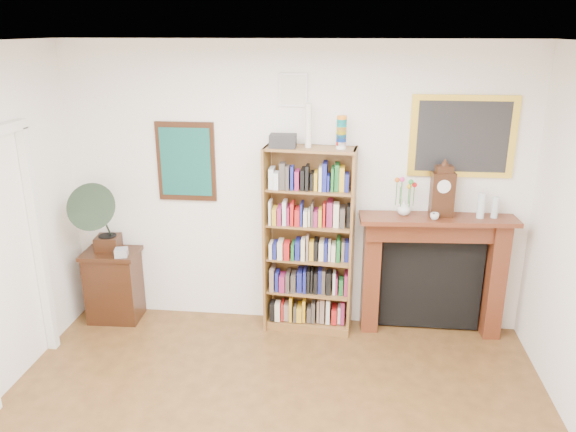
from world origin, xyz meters
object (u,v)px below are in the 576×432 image
(fireplace, at_px, (433,263))
(flower_vase, at_px, (404,208))
(gramophone, at_px, (99,213))
(bookshelf, at_px, (309,231))
(cd_stack, at_px, (121,252))
(bottle_left, at_px, (481,205))
(teacup, at_px, (435,216))
(mantel_clock, at_px, (442,192))
(side_cabinet, at_px, (114,285))
(bottle_right, at_px, (495,207))

(fireplace, bearing_deg, flower_vase, -177.25)
(gramophone, distance_m, flower_vase, 2.94)
(bookshelf, distance_m, cd_stack, 1.87)
(bottle_left, bearing_deg, teacup, -166.60)
(flower_vase, xyz_separation_m, bottle_left, (0.69, -0.01, 0.05))
(mantel_clock, bearing_deg, teacup, -130.27)
(bottle_left, bearing_deg, mantel_clock, -179.84)
(side_cabinet, relative_size, gramophone, 0.99)
(fireplace, distance_m, bottle_right, 0.79)
(bottle_left, bearing_deg, gramophone, -177.93)
(fireplace, height_order, bottle_right, bottle_right)
(fireplace, bearing_deg, bottle_left, -11.24)
(fireplace, xyz_separation_m, flower_vase, (-0.32, -0.04, 0.57))
(mantel_clock, xyz_separation_m, flower_vase, (-0.33, 0.01, -0.17))
(bottle_right, bearing_deg, fireplace, 176.77)
(cd_stack, bearing_deg, side_cabinet, 147.34)
(flower_vase, bearing_deg, cd_stack, -176.25)
(fireplace, relative_size, bottle_left, 6.12)
(fireplace, xyz_separation_m, mantel_clock, (0.02, -0.05, 0.73))
(gramophone, bearing_deg, fireplace, -3.57)
(gramophone, relative_size, teacup, 9.41)
(mantel_clock, relative_size, flower_vase, 3.57)
(bottle_right, bearing_deg, gramophone, -177.69)
(bookshelf, distance_m, bottle_left, 1.61)
(mantel_clock, bearing_deg, fireplace, 103.81)
(fireplace, xyz_separation_m, teacup, (-0.05, -0.15, 0.53))
(mantel_clock, relative_size, bottle_right, 2.43)
(bookshelf, xyz_separation_m, mantel_clock, (1.22, 0.02, 0.42))
(fireplace, distance_m, gramophone, 3.28)
(cd_stack, distance_m, bottle_left, 3.47)
(gramophone, height_order, mantel_clock, mantel_clock)
(mantel_clock, bearing_deg, side_cabinet, 174.48)
(side_cabinet, relative_size, teacup, 9.30)
(cd_stack, xyz_separation_m, flower_vase, (2.73, 0.18, 0.50))
(teacup, xyz_separation_m, bottle_right, (0.56, 0.12, 0.07))
(flower_vase, distance_m, bottle_right, 0.82)
(fireplace, relative_size, flower_vase, 10.80)
(side_cabinet, height_order, teacup, teacup)
(gramophone, bearing_deg, bottle_left, -4.67)
(bottle_right, bearing_deg, teacup, -167.65)
(bookshelf, distance_m, bottle_right, 1.73)
(fireplace, height_order, teacup, teacup)
(gramophone, bearing_deg, flower_vase, -3.95)
(gramophone, xyz_separation_m, teacup, (3.20, 0.03, 0.08))
(bottle_right, bearing_deg, side_cabinet, -178.69)
(bookshelf, bearing_deg, flower_vase, 7.19)
(bookshelf, xyz_separation_m, gramophone, (-2.05, -0.11, 0.14))
(side_cabinet, relative_size, mantel_clock, 1.54)
(mantel_clock, bearing_deg, flower_vase, 171.09)
(bookshelf, relative_size, gramophone, 2.81)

